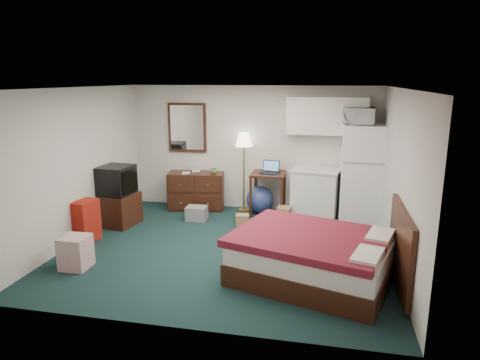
% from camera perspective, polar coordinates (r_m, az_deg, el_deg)
% --- Properties ---
extents(floor, '(5.00, 4.50, 0.01)m').
position_cam_1_polar(floor, '(6.87, -1.77, -9.16)').
color(floor, black).
rests_on(floor, ground).
extents(ceiling, '(5.00, 4.50, 0.01)m').
position_cam_1_polar(ceiling, '(6.35, -1.94, 12.16)').
color(ceiling, silver).
rests_on(ceiling, walls).
extents(walls, '(5.01, 4.51, 2.50)m').
position_cam_1_polar(walls, '(6.50, -1.85, 1.07)').
color(walls, silver).
rests_on(walls, floor).
extents(mirror, '(0.80, 0.06, 1.00)m').
position_cam_1_polar(mirror, '(8.91, -7.04, 6.97)').
color(mirror, white).
rests_on(mirror, walls).
extents(upper_cabinets, '(1.50, 0.35, 0.70)m').
position_cam_1_polar(upper_cabinets, '(8.27, 11.48, 8.40)').
color(upper_cabinets, white).
rests_on(upper_cabinets, walls).
extents(headboard, '(0.06, 1.56, 1.00)m').
position_cam_1_polar(headboard, '(5.86, 20.61, -8.38)').
color(headboard, '#34160A').
rests_on(headboard, walls).
extents(dresser, '(1.18, 0.67, 0.76)m').
position_cam_1_polar(dresser, '(8.84, -5.84, -1.42)').
color(dresser, '#34160A').
rests_on(dresser, floor).
extents(floor_lamp, '(0.38, 0.38, 1.60)m').
position_cam_1_polar(floor_lamp, '(8.58, 0.52, 1.05)').
color(floor_lamp, gold).
rests_on(floor_lamp, floor).
extents(desk, '(0.67, 0.67, 0.84)m').
position_cam_1_polar(desk, '(8.47, 3.75, -1.79)').
color(desk, '#34160A').
rests_on(desk, floor).
extents(exercise_ball, '(0.59, 0.59, 0.54)m').
position_cam_1_polar(exercise_ball, '(8.56, 2.67, -2.64)').
color(exercise_ball, navy).
rests_on(exercise_ball, floor).
extents(kitchen_counter, '(0.94, 0.78, 0.92)m').
position_cam_1_polar(kitchen_counter, '(8.37, 10.03, -1.85)').
color(kitchen_counter, white).
rests_on(kitchen_counter, floor).
extents(fridge, '(0.75, 0.75, 1.82)m').
position_cam_1_polar(fridge, '(8.26, 15.85, 0.83)').
color(fridge, white).
rests_on(fridge, floor).
extents(bed, '(2.32, 2.03, 0.63)m').
position_cam_1_polar(bed, '(5.87, 9.64, -10.13)').
color(bed, '#4A0B1A').
rests_on(bed, floor).
extents(tv_stand, '(0.68, 0.72, 0.58)m').
position_cam_1_polar(tv_stand, '(8.17, -15.81, -3.78)').
color(tv_stand, '#34160A').
rests_on(tv_stand, floor).
extents(suitcase, '(0.33, 0.46, 0.69)m').
position_cam_1_polar(suitcase, '(7.52, -19.83, -5.15)').
color(suitcase, maroon).
rests_on(suitcase, floor).
extents(retail_box, '(0.38, 0.38, 0.47)m').
position_cam_1_polar(retail_box, '(6.58, -21.08, -8.97)').
color(retail_box, silver).
rests_on(retail_box, floor).
extents(file_bin, '(0.38, 0.29, 0.27)m').
position_cam_1_polar(file_bin, '(8.20, -5.79, -4.43)').
color(file_bin, gray).
rests_on(file_bin, floor).
extents(cardboard_box_a, '(0.27, 0.24, 0.20)m').
position_cam_1_polar(cardboard_box_a, '(7.89, 0.31, -5.33)').
color(cardboard_box_a, '#986C40').
rests_on(cardboard_box_a, floor).
extents(cardboard_box_b, '(0.25, 0.29, 0.28)m').
position_cam_1_polar(cardboard_box_b, '(8.12, 5.86, -4.55)').
color(cardboard_box_b, '#986C40').
rests_on(cardboard_box_b, floor).
extents(laptop, '(0.39, 0.34, 0.23)m').
position_cam_1_polar(laptop, '(8.30, 3.92, 1.67)').
color(laptop, black).
rests_on(laptop, desk).
extents(crt_tv, '(0.61, 0.65, 0.52)m').
position_cam_1_polar(crt_tv, '(8.04, -16.22, -0.02)').
color(crt_tv, black).
rests_on(crt_tv, tv_stand).
extents(microwave, '(0.58, 0.37, 0.37)m').
position_cam_1_polar(microwave, '(8.08, 15.66, 8.46)').
color(microwave, white).
rests_on(microwave, fridge).
extents(book_a, '(0.15, 0.06, 0.21)m').
position_cam_1_polar(book_a, '(8.69, -7.72, 1.54)').
color(book_a, '#986C40').
rests_on(book_a, dresser).
extents(book_b, '(0.17, 0.07, 0.22)m').
position_cam_1_polar(book_b, '(8.84, -6.43, 1.84)').
color(book_b, '#986C40').
rests_on(book_b, dresser).
extents(mug, '(0.14, 0.11, 0.14)m').
position_cam_1_polar(mug, '(8.60, -3.50, 1.27)').
color(mug, '#478633').
rests_on(mug, dresser).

